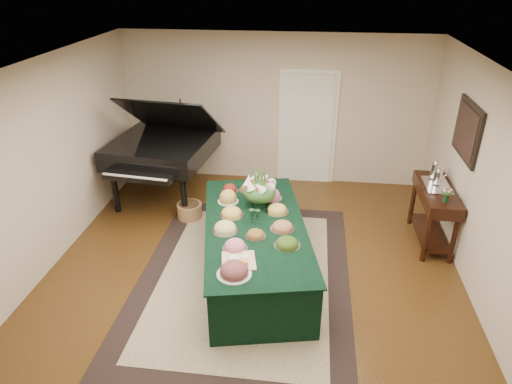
# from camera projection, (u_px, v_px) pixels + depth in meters

# --- Properties ---
(ground) EXTENTS (6.00, 6.00, 0.00)m
(ground) POSITION_uv_depth(u_px,v_px,m) (253.00, 271.00, 6.17)
(ground) COLOR black
(ground) RESTS_ON ground
(area_rug) EXTENTS (2.75, 3.85, 0.01)m
(area_rug) POSITION_uv_depth(u_px,v_px,m) (244.00, 276.00, 6.06)
(area_rug) COLOR black
(area_rug) RESTS_ON ground
(kitchen_doorway) EXTENTS (1.05, 0.07, 2.10)m
(kitchen_doorway) POSITION_uv_depth(u_px,v_px,m) (307.00, 129.00, 8.27)
(kitchen_doorway) COLOR silver
(kitchen_doorway) RESTS_ON ground
(buffet_table) EXTENTS (1.80, 2.90, 0.74)m
(buffet_table) POSITION_uv_depth(u_px,v_px,m) (255.00, 249.00, 5.99)
(buffet_table) COLOR black
(buffet_table) RESTS_ON ground
(food_platters) EXTENTS (1.21, 2.35, 0.14)m
(food_platters) POSITION_uv_depth(u_px,v_px,m) (249.00, 220.00, 5.82)
(food_platters) COLOR silver
(food_platters) RESTS_ON buffet_table
(cutting_board) EXTENTS (0.44, 0.44, 0.10)m
(cutting_board) POSITION_uv_depth(u_px,v_px,m) (239.00, 259.00, 5.10)
(cutting_board) COLOR tan
(cutting_board) RESTS_ON buffet_table
(green_goblets) EXTENTS (0.15, 0.08, 0.18)m
(green_goblets) POSITION_uv_depth(u_px,v_px,m) (255.00, 216.00, 5.84)
(green_goblets) COLOR black
(green_goblets) RESTS_ON buffet_table
(floral_centerpiece) EXTENTS (0.46, 0.46, 0.46)m
(floral_centerpiece) POSITION_uv_depth(u_px,v_px,m) (260.00, 188.00, 6.15)
(floral_centerpiece) COLOR black
(floral_centerpiece) RESTS_ON buffet_table
(grand_piano) EXTENTS (1.81, 2.00, 1.87)m
(grand_piano) POSITION_uv_depth(u_px,v_px,m) (163.00, 147.00, 7.65)
(grand_piano) COLOR black
(grand_piano) RESTS_ON ground
(wicker_basket) EXTENTS (0.40, 0.40, 0.25)m
(wicker_basket) POSITION_uv_depth(u_px,v_px,m) (190.00, 211.00, 7.40)
(wicker_basket) COLOR #91623A
(wicker_basket) RESTS_ON ground
(mahogany_sideboard) EXTENTS (0.45, 1.23, 0.88)m
(mahogany_sideboard) POSITION_uv_depth(u_px,v_px,m) (435.00, 201.00, 6.52)
(mahogany_sideboard) COLOR black
(mahogany_sideboard) RESTS_ON ground
(tea_service) EXTENTS (0.34, 0.58, 0.30)m
(tea_service) POSITION_uv_depth(u_px,v_px,m) (436.00, 175.00, 6.54)
(tea_service) COLOR silver
(tea_service) RESTS_ON mahogany_sideboard
(pink_bouquet) EXTENTS (0.16, 0.16, 0.21)m
(pink_bouquet) POSITION_uv_depth(u_px,v_px,m) (447.00, 193.00, 6.01)
(pink_bouquet) COLOR black
(pink_bouquet) RESTS_ON mahogany_sideboard
(wall_painting) EXTENTS (0.05, 0.95, 0.75)m
(wall_painting) POSITION_uv_depth(u_px,v_px,m) (467.00, 131.00, 6.01)
(wall_painting) COLOR black
(wall_painting) RESTS_ON ground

